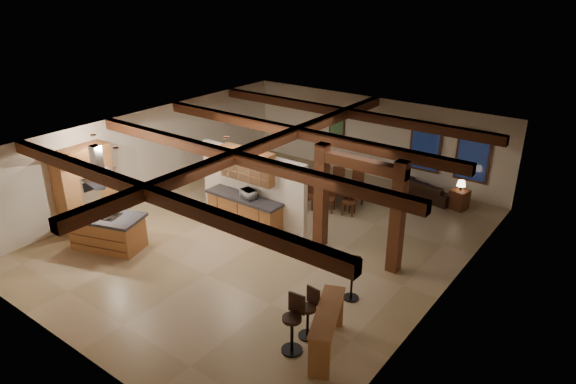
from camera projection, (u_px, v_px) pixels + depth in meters
name	position (u px, v px, depth m)	size (l,w,h in m)	color
ground	(269.00, 237.00, 14.54)	(12.00, 12.00, 0.00)	tan
room_walls	(268.00, 178.00, 13.84)	(12.00, 12.00, 12.00)	silver
ceiling_beams	(267.00, 144.00, 13.45)	(10.00, 12.00, 0.28)	#3D1C0F
timber_posts	(358.00, 195.00, 12.83)	(2.50, 0.30, 2.90)	#3D1C0F
partition_wall	(253.00, 187.00, 15.02)	(3.80, 0.18, 2.20)	silver
pantry_cabinet	(85.00, 188.00, 14.72)	(0.67, 1.60, 2.40)	brown
back_counter	(244.00, 211.00, 14.98)	(2.50, 0.66, 0.94)	brown
upper_display_cabinet	(248.00, 165.00, 14.59)	(1.80, 0.36, 0.95)	brown
range_hood	(101.00, 187.00, 13.28)	(1.10, 1.10, 1.40)	silver
back_windows	(449.00, 152.00, 16.77)	(2.70, 0.07, 1.70)	#3D1C0F
framed_art	(337.00, 124.00, 19.06)	(0.65, 0.05, 0.85)	#3D1C0F
recessed_cans	(145.00, 140.00, 13.38)	(3.16, 2.46, 0.03)	silver
kitchen_island	(108.00, 231.00, 13.80)	(2.17, 1.59, 0.97)	brown
dining_table	(334.00, 194.00, 16.53)	(1.73, 0.96, 0.61)	#3E1E0F
sofa	(427.00, 189.00, 16.97)	(1.97, 0.77, 0.58)	black
microwave	(248.00, 194.00, 14.65)	(0.46, 0.31, 0.25)	silver
bar_counter	(327.00, 324.00, 9.95)	(1.09, 1.80, 0.93)	brown
side_table	(459.00, 199.00, 16.16)	(0.50, 0.50, 0.62)	#3D1C0F
table_lamp	(461.00, 184.00, 15.94)	(0.27, 0.27, 0.32)	black
bar_stool_a	(293.00, 324.00, 9.95)	(0.43, 0.43, 1.22)	black
bar_stool_b	(309.00, 313.00, 10.38)	(0.38, 0.39, 1.09)	black
bar_stool_c	(352.00, 278.00, 11.62)	(0.39, 0.40, 1.04)	black
dining_chairs	(335.00, 187.00, 16.43)	(2.07, 2.07, 1.10)	#3D1C0F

